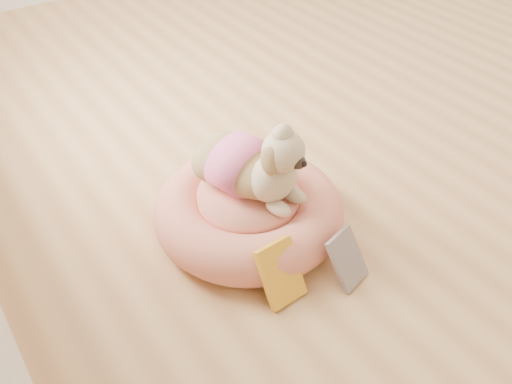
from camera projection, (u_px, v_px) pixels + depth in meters
floor at (369, 93)px, 3.01m from camera, size 4.50×4.50×0.00m
pet_bed at (249, 211)px, 2.13m from camera, size 0.71×0.71×0.18m
dog at (253, 152)px, 1.98m from camera, size 0.43×0.53×0.34m
book_yellow at (281, 273)px, 1.87m from camera, size 0.15×0.13×0.20m
book_white at (347, 259)px, 1.94m from camera, size 0.15×0.15×0.18m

